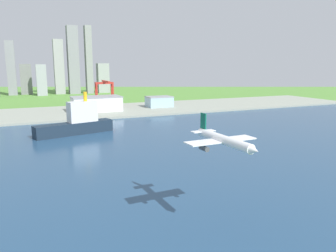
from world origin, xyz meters
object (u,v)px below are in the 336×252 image
object	(u,v)px
airplane_landing	(224,140)
cargo_ship	(77,122)
warehouse_annex	(159,102)
port_crane_red	(105,87)
warehouse_main	(96,104)

from	to	relation	value
airplane_landing	cargo_ship	world-z (taller)	airplane_landing
cargo_ship	warehouse_annex	distance (m)	204.09
port_crane_red	warehouse_main	xyz separation A→B (m)	(-23.71, -50.10, -18.95)
warehouse_main	warehouse_annex	distance (m)	98.37
airplane_landing	warehouse_main	xyz separation A→B (m)	(19.57, 348.82, -23.59)
airplane_landing	port_crane_red	world-z (taller)	airplane_landing
cargo_ship	warehouse_main	bearing A→B (deg)	71.06
airplane_landing	warehouse_annex	xyz separation A→B (m)	(117.66, 355.94, -25.76)
airplane_landing	port_crane_red	size ratio (longest dim) A/B	0.88
cargo_ship	warehouse_main	world-z (taller)	cargo_ship
cargo_ship	airplane_landing	bearing A→B (deg)	-82.67
warehouse_main	warehouse_annex	bearing A→B (deg)	4.15
airplane_landing	warehouse_main	distance (m)	350.16
cargo_ship	port_crane_red	size ratio (longest dim) A/B	1.77
warehouse_main	warehouse_annex	xyz separation A→B (m)	(98.09, 7.12, -2.17)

